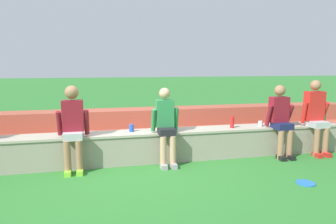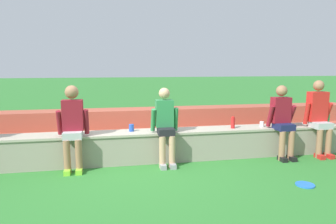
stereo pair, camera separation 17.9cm
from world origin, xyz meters
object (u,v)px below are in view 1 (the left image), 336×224
at_px(person_left_of_center, 73,125).
at_px(plastic_cup_middle, 260,124).
at_px(person_center, 166,124).
at_px(water_bottle_near_right, 324,118).
at_px(plastic_cup_right_end, 131,128).
at_px(frisbee, 306,183).
at_px(person_right_of_center, 281,118).
at_px(water_bottle_mid_right, 232,122).
at_px(person_far_right, 316,114).

relative_size(person_left_of_center, plastic_cup_middle, 13.75).
height_order(person_center, water_bottle_near_right, person_center).
distance_m(person_center, plastic_cup_middle, 1.98).
height_order(plastic_cup_right_end, frisbee, plastic_cup_right_end).
distance_m(person_right_of_center, water_bottle_mid_right, 0.93).
bearing_deg(person_far_right, person_right_of_center, -178.61).
xyz_separation_m(water_bottle_mid_right, plastic_cup_right_end, (-1.93, 0.10, -0.04)).
xyz_separation_m(water_bottle_near_right, plastic_cup_right_end, (-3.99, 0.09, -0.04)).
height_order(person_center, plastic_cup_middle, person_center).
relative_size(water_bottle_near_right, frisbee, 0.82).
relative_size(person_right_of_center, plastic_cup_middle, 13.32).
height_order(person_right_of_center, frisbee, person_right_of_center).
bearing_deg(water_bottle_near_right, plastic_cup_middle, 179.20).
distance_m(person_far_right, plastic_cup_right_end, 3.64).
height_order(water_bottle_mid_right, plastic_cup_middle, water_bottle_mid_right).
bearing_deg(water_bottle_mid_right, person_right_of_center, -13.69).
xyz_separation_m(person_right_of_center, person_far_right, (0.79, 0.02, 0.05)).
height_order(person_right_of_center, plastic_cup_right_end, person_right_of_center).
xyz_separation_m(water_bottle_mid_right, frisbee, (0.50, -1.56, -0.66)).
distance_m(person_center, water_bottle_mid_right, 1.37).
xyz_separation_m(water_bottle_mid_right, plastic_cup_middle, (0.61, 0.02, -0.06)).
bearing_deg(plastic_cup_middle, person_left_of_center, -176.48).
xyz_separation_m(person_left_of_center, water_bottle_mid_right, (2.92, 0.19, -0.11)).
bearing_deg(person_far_right, frisbee, -131.31).
relative_size(person_left_of_center, water_bottle_mid_right, 6.18).
bearing_deg(plastic_cup_right_end, person_far_right, -4.67).
height_order(person_left_of_center, person_right_of_center, person_left_of_center).
distance_m(person_far_right, water_bottle_near_right, 0.43).
height_order(plastic_cup_middle, frisbee, plastic_cup_middle).
bearing_deg(water_bottle_mid_right, plastic_cup_middle, 2.12).
xyz_separation_m(water_bottle_near_right, water_bottle_mid_right, (-2.06, -0.00, 0.00)).
xyz_separation_m(person_left_of_center, person_center, (1.57, -0.01, -0.05)).
distance_m(person_center, person_right_of_center, 2.26).
distance_m(water_bottle_near_right, water_bottle_mid_right, 2.06).
bearing_deg(water_bottle_near_right, person_right_of_center, -169.05).
distance_m(person_left_of_center, plastic_cup_middle, 3.55).
height_order(person_left_of_center, person_center, person_left_of_center).
relative_size(water_bottle_near_right, water_bottle_mid_right, 0.98).
height_order(person_far_right, water_bottle_near_right, person_far_right).
relative_size(plastic_cup_middle, frisbee, 0.38).
bearing_deg(plastic_cup_middle, person_center, -173.47).
distance_m(person_center, plastic_cup_right_end, 0.66).
bearing_deg(person_far_right, water_bottle_near_right, 29.49).
height_order(person_left_of_center, plastic_cup_right_end, person_left_of_center).
height_order(person_center, person_far_right, person_far_right).
relative_size(water_bottle_mid_right, frisbee, 0.84).
bearing_deg(person_center, person_left_of_center, 179.72).
bearing_deg(person_right_of_center, frisbee, -106.77).
bearing_deg(water_bottle_mid_right, frisbee, -72.26).
distance_m(water_bottle_near_right, plastic_cup_right_end, 3.99).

